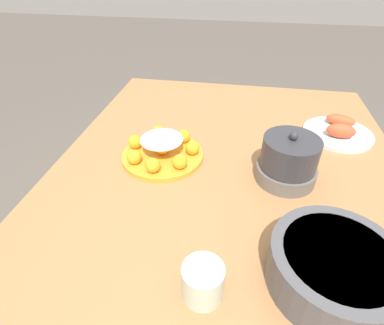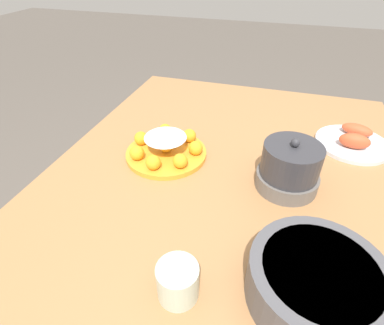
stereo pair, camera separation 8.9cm
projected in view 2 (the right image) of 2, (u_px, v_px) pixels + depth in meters
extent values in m
plane|color=#5B544C|center=(212.00, 320.00, 1.27)|extent=(12.00, 12.00, 0.00)
cylinder|color=#A87547|center=(162.00, 142.00, 1.76)|extent=(0.06, 0.06, 0.69)
cylinder|color=#A87547|center=(346.00, 173.00, 1.52)|extent=(0.06, 0.06, 0.69)
cube|color=#A87547|center=(222.00, 198.00, 0.85)|extent=(1.59, 1.10, 0.03)
cylinder|color=gold|center=(166.00, 153.00, 0.99)|extent=(0.26, 0.26, 0.02)
sphere|color=#F4A823|center=(153.00, 162.00, 0.89)|extent=(0.05, 0.05, 0.05)
sphere|color=#F4A823|center=(180.00, 161.00, 0.90)|extent=(0.05, 0.05, 0.05)
sphere|color=#F4A823|center=(196.00, 148.00, 0.96)|extent=(0.05, 0.05, 0.05)
sphere|color=#F4A823|center=(189.00, 136.00, 1.02)|extent=(0.05, 0.05, 0.05)
sphere|color=#F4A823|center=(165.00, 130.00, 1.05)|extent=(0.05, 0.05, 0.05)
sphere|color=#F4A823|center=(141.00, 138.00, 1.00)|extent=(0.05, 0.05, 0.05)
sphere|color=#F4A823|center=(137.00, 153.00, 0.94)|extent=(0.05, 0.05, 0.05)
ellipsoid|color=white|center=(165.00, 137.00, 0.95)|extent=(0.14, 0.14, 0.02)
sphere|color=#F4A823|center=(166.00, 145.00, 0.97)|extent=(0.05, 0.05, 0.05)
cylinder|color=#4C4C51|center=(316.00, 283.00, 0.57)|extent=(0.26, 0.26, 0.09)
cylinder|color=brown|center=(321.00, 271.00, 0.55)|extent=(0.21, 0.21, 0.01)
cylinder|color=silver|center=(352.00, 144.00, 1.04)|extent=(0.24, 0.24, 0.01)
ellipsoid|color=#D1512D|center=(355.00, 141.00, 0.99)|extent=(0.06, 0.10, 0.05)
ellipsoid|color=#D1512D|center=(357.00, 130.00, 1.06)|extent=(0.07, 0.11, 0.04)
cylinder|color=beige|center=(178.00, 281.00, 0.58)|extent=(0.08, 0.08, 0.08)
cylinder|color=#66605B|center=(286.00, 180.00, 0.85)|extent=(0.17, 0.17, 0.05)
cylinder|color=#333338|center=(291.00, 161.00, 0.81)|extent=(0.16, 0.16, 0.09)
sphere|color=#333338|center=(295.00, 143.00, 0.78)|extent=(0.02, 0.02, 0.02)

